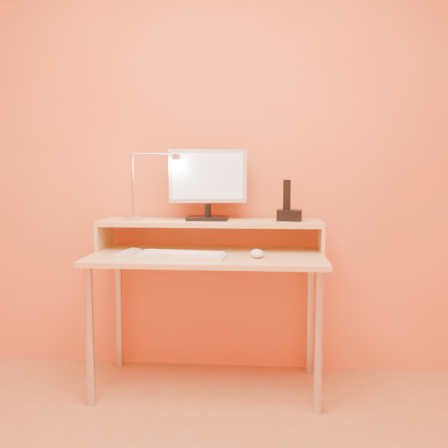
# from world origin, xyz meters

# --- Properties ---
(wall_back) EXTENTS (3.00, 0.04, 2.50)m
(wall_back) POSITION_xyz_m (0.00, 1.50, 1.25)
(wall_back) COLOR #EB8446
(wall_back) RESTS_ON floor
(desk_leg_fl) EXTENTS (0.04, 0.04, 0.69)m
(desk_leg_fl) POSITION_xyz_m (-0.55, 0.93, 0.35)
(desk_leg_fl) COLOR #B6B6C1
(desk_leg_fl) RESTS_ON floor
(desk_leg_fr) EXTENTS (0.04, 0.04, 0.69)m
(desk_leg_fr) POSITION_xyz_m (0.55, 0.93, 0.35)
(desk_leg_fr) COLOR #B6B6C1
(desk_leg_fr) RESTS_ON floor
(desk_leg_bl) EXTENTS (0.04, 0.04, 0.69)m
(desk_leg_bl) POSITION_xyz_m (-0.55, 1.43, 0.35)
(desk_leg_bl) COLOR #B6B6C1
(desk_leg_bl) RESTS_ON floor
(desk_leg_br) EXTENTS (0.04, 0.04, 0.69)m
(desk_leg_br) POSITION_xyz_m (0.55, 1.43, 0.35)
(desk_leg_br) COLOR #B6B6C1
(desk_leg_br) RESTS_ON floor
(desk_lower) EXTENTS (1.20, 0.60, 0.02)m
(desk_lower) POSITION_xyz_m (0.00, 1.18, 0.71)
(desk_lower) COLOR tan
(desk_lower) RESTS_ON floor
(shelf_riser_left) EXTENTS (0.02, 0.30, 0.14)m
(shelf_riser_left) POSITION_xyz_m (-0.59, 1.33, 0.79)
(shelf_riser_left) COLOR tan
(shelf_riser_left) RESTS_ON desk_lower
(shelf_riser_right) EXTENTS (0.02, 0.30, 0.14)m
(shelf_riser_right) POSITION_xyz_m (0.59, 1.33, 0.79)
(shelf_riser_right) COLOR tan
(shelf_riser_right) RESTS_ON desk_lower
(desk_shelf) EXTENTS (1.20, 0.30, 0.02)m
(desk_shelf) POSITION_xyz_m (0.00, 1.33, 0.87)
(desk_shelf) COLOR tan
(desk_shelf) RESTS_ON desk_lower
(monitor_foot) EXTENTS (0.22, 0.16, 0.02)m
(monitor_foot) POSITION_xyz_m (-0.02, 1.33, 0.89)
(monitor_foot) COLOR black
(monitor_foot) RESTS_ON desk_shelf
(monitor_neck) EXTENTS (0.04, 0.04, 0.07)m
(monitor_neck) POSITION_xyz_m (-0.02, 1.33, 0.93)
(monitor_neck) COLOR black
(monitor_neck) RESTS_ON monitor_foot
(monitor_panel) EXTENTS (0.42, 0.09, 0.29)m
(monitor_panel) POSITION_xyz_m (-0.02, 1.34, 1.12)
(monitor_panel) COLOR silver
(monitor_panel) RESTS_ON monitor_neck
(monitor_back) EXTENTS (0.38, 0.06, 0.24)m
(monitor_back) POSITION_xyz_m (-0.02, 1.36, 1.12)
(monitor_back) COLOR black
(monitor_back) RESTS_ON monitor_panel
(monitor_screen) EXTENTS (0.38, 0.05, 0.25)m
(monitor_screen) POSITION_xyz_m (-0.02, 1.32, 1.12)
(monitor_screen) COLOR silver
(monitor_screen) RESTS_ON monitor_panel
(lamp_base) EXTENTS (0.10, 0.10, 0.02)m
(lamp_base) POSITION_xyz_m (-0.42, 1.30, 0.89)
(lamp_base) COLOR #B6B6C1
(lamp_base) RESTS_ON desk_shelf
(lamp_post) EXTENTS (0.01, 0.01, 0.33)m
(lamp_post) POSITION_xyz_m (-0.42, 1.30, 1.07)
(lamp_post) COLOR #B6B6C1
(lamp_post) RESTS_ON lamp_base
(lamp_arm) EXTENTS (0.24, 0.01, 0.01)m
(lamp_arm) POSITION_xyz_m (-0.30, 1.30, 1.24)
(lamp_arm) COLOR #B6B6C1
(lamp_arm) RESTS_ON lamp_post
(lamp_head) EXTENTS (0.04, 0.04, 0.03)m
(lamp_head) POSITION_xyz_m (-0.18, 1.30, 1.22)
(lamp_head) COLOR #B6B6C1
(lamp_head) RESTS_ON lamp_arm
(lamp_bulb) EXTENTS (0.03, 0.03, 0.00)m
(lamp_bulb) POSITION_xyz_m (-0.18, 1.30, 1.20)
(lamp_bulb) COLOR #FFEAC6
(lamp_bulb) RESTS_ON lamp_head
(phone_dock) EXTENTS (0.14, 0.11, 0.06)m
(phone_dock) POSITION_xyz_m (0.42, 1.33, 0.91)
(phone_dock) COLOR black
(phone_dock) RESTS_ON desk_shelf
(phone_handset) EXTENTS (0.04, 0.03, 0.16)m
(phone_handset) POSITION_xyz_m (0.41, 1.33, 1.02)
(phone_handset) COLOR black
(phone_handset) RESTS_ON phone_dock
(phone_led) EXTENTS (0.01, 0.00, 0.04)m
(phone_led) POSITION_xyz_m (0.47, 1.28, 0.91)
(phone_led) COLOR #1824FF
(phone_led) RESTS_ON phone_dock
(keyboard) EXTENTS (0.44, 0.18, 0.02)m
(keyboard) POSITION_xyz_m (-0.11, 1.04, 0.73)
(keyboard) COLOR silver
(keyboard) RESTS_ON desk_lower
(mouse) EXTENTS (0.08, 0.12, 0.04)m
(mouse) POSITION_xyz_m (0.26, 1.10, 0.74)
(mouse) COLOR white
(mouse) RESTS_ON desk_lower
(remote_control) EXTENTS (0.09, 0.20, 0.02)m
(remote_control) POSITION_xyz_m (-0.40, 1.11, 0.73)
(remote_control) COLOR silver
(remote_control) RESTS_ON desk_lower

